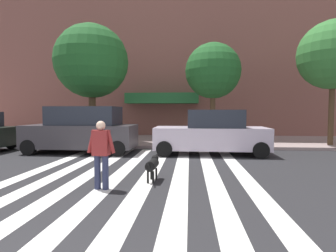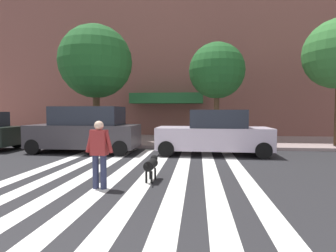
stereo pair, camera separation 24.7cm
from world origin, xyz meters
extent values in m
plane|color=#232326|center=(0.00, 5.52, 0.00)|extent=(160.00, 160.00, 0.00)
cube|color=gray|center=(0.00, 14.04, 0.07)|extent=(80.00, 6.00, 0.15)
cube|color=silver|center=(-2.20, 5.52, 0.00)|extent=(0.45, 10.44, 0.01)
cube|color=silver|center=(-1.30, 5.52, 0.00)|extent=(0.45, 10.44, 0.01)
cube|color=silver|center=(-0.40, 5.52, 0.00)|extent=(0.45, 10.44, 0.01)
cube|color=silver|center=(0.50, 5.52, 0.00)|extent=(0.45, 10.44, 0.01)
cube|color=silver|center=(1.40, 5.52, 0.00)|extent=(0.45, 10.44, 0.01)
cube|color=silver|center=(2.30, 5.52, 0.00)|extent=(0.45, 10.44, 0.01)
cube|color=silver|center=(3.20, 5.52, 0.00)|extent=(0.45, 10.44, 0.01)
cube|color=silver|center=(4.10, 5.52, 0.00)|extent=(0.45, 10.44, 0.01)
cube|color=brown|center=(4.33, 24.67, 11.52)|extent=(38.27, 15.26, 23.04)
cube|color=#246935|center=(0.65, 16.44, 2.75)|extent=(4.97, 1.60, 0.70)
cylinder|color=black|center=(-6.30, 10.54, 0.33)|extent=(0.67, 0.25, 0.66)
cube|color=#3A373B|center=(-2.32, 9.60, 0.75)|extent=(4.85, 1.96, 1.00)
cube|color=#232833|center=(-2.12, 9.60, 1.66)|extent=(3.01, 1.71, 0.82)
cylinder|color=black|center=(-4.26, 8.73, 0.33)|extent=(0.66, 0.22, 0.66)
cylinder|color=black|center=(-4.25, 10.50, 0.33)|extent=(0.66, 0.22, 0.66)
cylinder|color=black|center=(-0.38, 8.71, 0.33)|extent=(0.66, 0.22, 0.66)
cylinder|color=black|center=(-0.37, 10.47, 0.33)|extent=(0.66, 0.22, 0.66)
cube|color=#C0B2C5|center=(3.45, 9.60, 0.71)|extent=(4.80, 1.89, 0.92)
cube|color=#232833|center=(3.64, 9.60, 1.55)|extent=(2.33, 1.65, 0.75)
cylinder|color=black|center=(1.53, 8.77, 0.33)|extent=(0.66, 0.22, 0.66)
cylinder|color=black|center=(1.54, 10.46, 0.33)|extent=(0.66, 0.22, 0.66)
cylinder|color=black|center=(5.36, 8.74, 0.33)|extent=(0.66, 0.22, 0.66)
cylinder|color=black|center=(5.37, 10.44, 0.33)|extent=(0.66, 0.22, 0.66)
cylinder|color=#4C3823|center=(-2.74, 12.16, 1.81)|extent=(0.37, 0.37, 3.32)
sphere|color=#1E5623|center=(-2.74, 12.16, 4.56)|extent=(3.94, 3.94, 3.94)
cylinder|color=#4C3823|center=(3.84, 13.12, 1.71)|extent=(0.29, 0.29, 3.11)
sphere|color=#1E5623|center=(3.84, 13.12, 4.11)|extent=(3.08, 3.08, 3.08)
cylinder|color=#282D4C|center=(0.36, 4.21, 0.41)|extent=(0.16, 0.16, 0.82)
cylinder|color=#282D4C|center=(0.56, 4.19, 0.41)|extent=(0.16, 0.16, 0.82)
cube|color=maroon|center=(0.46, 4.20, 1.12)|extent=(0.40, 0.27, 0.60)
cylinder|color=maroon|center=(0.22, 4.22, 1.15)|extent=(0.23, 0.11, 0.57)
cylinder|color=maroon|center=(0.70, 4.18, 1.15)|extent=(0.23, 0.11, 0.57)
sphere|color=beige|center=(0.46, 4.20, 1.53)|extent=(0.24, 0.24, 0.22)
cylinder|color=black|center=(1.57, 4.99, 0.45)|extent=(0.30, 0.59, 0.26)
sphere|color=black|center=(1.60, 5.36, 0.55)|extent=(0.21, 0.21, 0.20)
cylinder|color=black|center=(1.54, 4.61, 0.50)|extent=(0.05, 0.24, 0.16)
cylinder|color=black|center=(1.52, 5.20, 0.16)|extent=(0.06, 0.06, 0.32)
cylinder|color=black|center=(1.66, 5.19, 0.16)|extent=(0.06, 0.06, 0.32)
cylinder|color=black|center=(1.49, 4.80, 0.16)|extent=(0.06, 0.06, 0.32)
cylinder|color=black|center=(1.63, 4.79, 0.16)|extent=(0.06, 0.06, 0.32)
camera|label=1|loc=(2.56, -1.89, 1.87)|focal=28.29mm
camera|label=2|loc=(2.80, -1.86, 1.87)|focal=28.29mm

